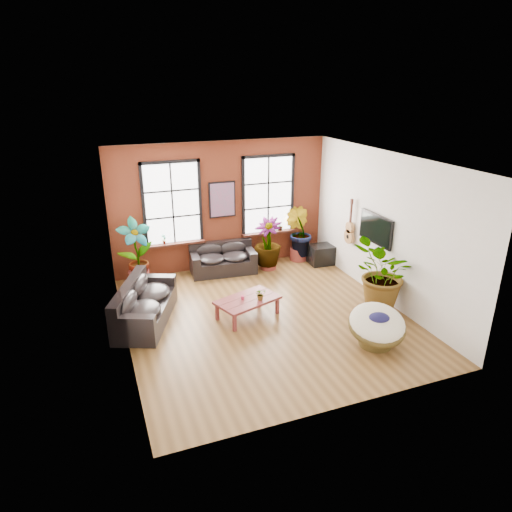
{
  "coord_description": "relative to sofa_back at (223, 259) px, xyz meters",
  "views": [
    {
      "loc": [
        -3.4,
        -8.39,
        4.98
      ],
      "look_at": [
        0.0,
        0.6,
        1.25
      ],
      "focal_mm": 32.0,
      "sensor_mm": 36.0,
      "label": 1
    }
  ],
  "objects": [
    {
      "name": "floor_plant_mid",
      "position": [
        1.23,
        -0.28,
        0.44
      ],
      "size": [
        1.05,
        1.05,
        1.33
      ],
      "primitive_type": "imported",
      "rotation": [
        0.0,
        0.0,
        5.41
      ],
      "color": "#184A13",
      "rests_on": "ground"
    },
    {
      "name": "floor_plant_right_wall",
      "position": [
        2.65,
        -3.56,
        0.57
      ],
      "size": [
        1.84,
        1.8,
        1.55
      ],
      "primitive_type": "imported",
      "rotation": [
        0.0,
        0.0,
        3.77
      ],
      "color": "#184A13",
      "rests_on": "ground"
    },
    {
      "name": "room",
      "position": [
        0.14,
        -2.69,
        1.38
      ],
      "size": [
        6.04,
        6.54,
        3.54
      ],
      "color": "brown",
      "rests_on": "ground"
    },
    {
      "name": "papasan_chair",
      "position": [
        1.77,
        -4.68,
        0.07
      ],
      "size": [
        1.42,
        1.42,
        0.85
      ],
      "rotation": [
        0.0,
        0.0,
        -0.29
      ],
      "color": "#51431D",
      "rests_on": "ground"
    },
    {
      "name": "pot_right_wall",
      "position": [
        2.67,
        -3.59,
        -0.18
      ],
      "size": [
        0.63,
        0.63,
        0.37
      ],
      "rotation": [
        0.0,
        0.0,
        -0.31
      ],
      "color": "maroon",
      "rests_on": "ground"
    },
    {
      "name": "table_plant",
      "position": [
        0.03,
        -2.81,
        0.21
      ],
      "size": [
        0.24,
        0.21,
        0.26
      ],
      "primitive_type": "imported",
      "rotation": [
        0.0,
        0.0,
        0.03
      ],
      "color": "#184A13",
      "rests_on": "coffee_table"
    },
    {
      "name": "pot_back_right",
      "position": [
        2.35,
        0.06,
        -0.18
      ],
      "size": [
        0.67,
        0.67,
        0.37
      ],
      "rotation": [
        0.0,
        0.0,
        -0.43
      ],
      "color": "maroon",
      "rests_on": "ground"
    },
    {
      "name": "floor_plant_back_left",
      "position": [
        -2.29,
        -0.14,
        0.61
      ],
      "size": [
        0.98,
        0.78,
        1.66
      ],
      "primitive_type": "imported",
      "rotation": [
        0.0,
        0.0,
        0.23
      ],
      "color": "#184A13",
      "rests_on": "ground"
    },
    {
      "name": "sill_plant_left",
      "position": [
        -1.51,
        0.3,
        0.67
      ],
      "size": [
        0.17,
        0.17,
        0.27
      ],
      "primitive_type": "imported",
      "rotation": [
        0.0,
        0.0,
        0.79
      ],
      "color": "#184A13",
      "rests_on": "room"
    },
    {
      "name": "sofa_back",
      "position": [
        0.0,
        0.0,
        0.0
      ],
      "size": [
        1.82,
        1.01,
        0.81
      ],
      "rotation": [
        0.0,
        0.0,
        -0.09
      ],
      "color": "black",
      "rests_on": "ground"
    },
    {
      "name": "tv_wall_unit",
      "position": [
        3.07,
        -2.24,
        1.18
      ],
      "size": [
        0.13,
        1.86,
        1.2
      ],
      "color": "black",
      "rests_on": "room"
    },
    {
      "name": "pot_back_left",
      "position": [
        -2.28,
        -0.11,
        -0.17
      ],
      "size": [
        0.69,
        0.69,
        0.39
      ],
      "rotation": [
        0.0,
        0.0,
        0.38
      ],
      "color": "maroon",
      "rests_on": "ground"
    },
    {
      "name": "pot_mid",
      "position": [
        1.26,
        -0.25,
        -0.2
      ],
      "size": [
        0.51,
        0.51,
        0.33
      ],
      "rotation": [
        0.0,
        0.0,
        -0.15
      ],
      "color": "maroon",
      "rests_on": "ground"
    },
    {
      "name": "sofa_left",
      "position": [
        -2.43,
        -2.05,
        0.03
      ],
      "size": [
        1.7,
        2.4,
        0.87
      ],
      "rotation": [
        0.0,
        0.0,
        1.18
      ],
      "color": "black",
      "rests_on": "ground"
    },
    {
      "name": "sill_plant_right",
      "position": [
        1.84,
        0.3,
        0.67
      ],
      "size": [
        0.19,
        0.19,
        0.27
      ],
      "primitive_type": "imported",
      "rotation": [
        0.0,
        0.0,
        3.49
      ],
      "color": "#184A13",
      "rests_on": "room"
    },
    {
      "name": "floor_plant_back_right",
      "position": [
        2.33,
        0.08,
        0.49
      ],
      "size": [
        0.96,
        1.0,
        1.41
      ],
      "primitive_type": "imported",
      "rotation": [
        0.0,
        0.0,
        2.19
      ],
      "color": "#184A13",
      "rests_on": "ground"
    },
    {
      "name": "poster",
      "position": [
        0.14,
        0.35,
        1.59
      ],
      "size": [
        0.74,
        0.06,
        0.98
      ],
      "color": "black",
      "rests_on": "room"
    },
    {
      "name": "media_box",
      "position": [
        2.82,
        -0.45,
        -0.09
      ],
      "size": [
        0.69,
        0.59,
        0.56
      ],
      "rotation": [
        0.0,
        0.0,
        -0.05
      ],
      "color": "black",
      "rests_on": "ground"
    },
    {
      "name": "coffee_table",
      "position": [
        -0.23,
        -2.68,
        0.03
      ],
      "size": [
        1.56,
        1.2,
        0.53
      ],
      "rotation": [
        0.0,
        0.0,
        0.34
      ],
      "color": "maroon",
      "rests_on": "ground"
    }
  ]
}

